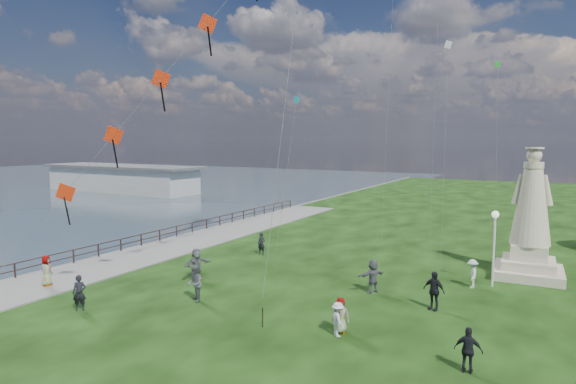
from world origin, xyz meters
The scene contains 17 objects.
waterfront centered at (-15.24, 8.99, -0.06)m, with size 200.00×200.00×1.51m.
pier_pavilion centered at (-52.00, 42.00, 1.84)m, with size 30.00×8.00×4.40m.
statue centered at (10.38, 17.61, 2.97)m, with size 4.02×4.02×7.85m.
lamppost centered at (8.72, 14.37, 3.14)m, with size 0.40×0.40×4.35m.
person_0 centered at (-8.44, 0.45, 0.87)m, with size 0.64×0.42×1.75m, color black.
person_1 centered at (-4.36, 4.17, 0.95)m, with size 0.93×0.57×1.91m, color #595960.
person_2 centered at (3.81, 3.73, 0.74)m, with size 0.95×0.49×1.47m, color silver.
person_3 centered at (9.15, 3.05, 0.84)m, with size 0.98×0.50×1.67m, color black.
person_4 centered at (3.75, 4.13, 0.77)m, with size 0.76×0.46×1.55m, color #595960.
person_5 centered at (-6.70, 7.13, 0.97)m, with size 1.80×0.78×1.94m, color #595960.
person_6 centered at (-6.80, 14.43, 0.80)m, with size 0.58×0.38×1.59m, color black.
person_8 centered at (7.74, 13.63, 0.81)m, with size 1.04×0.54×1.62m, color silver.
person_9 centered at (6.63, 8.97, 0.96)m, with size 1.13×0.58×1.92m, color black.
person_10 centered at (-13.27, 2.00, 0.86)m, with size 0.84×0.51×1.72m, color #595960.
person_11 centered at (3.14, 10.06, 0.92)m, with size 1.70×0.73×1.84m, color #595960.
red_kite_train centered at (-7.01, 4.58, 11.03)m, with size 10.87×9.35×17.87m.
small_kites centered at (3.94, 24.26, 15.21)m, with size 24.94×15.13×27.97m.
Camera 1 is at (11.54, -14.44, 8.32)m, focal length 30.00 mm.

